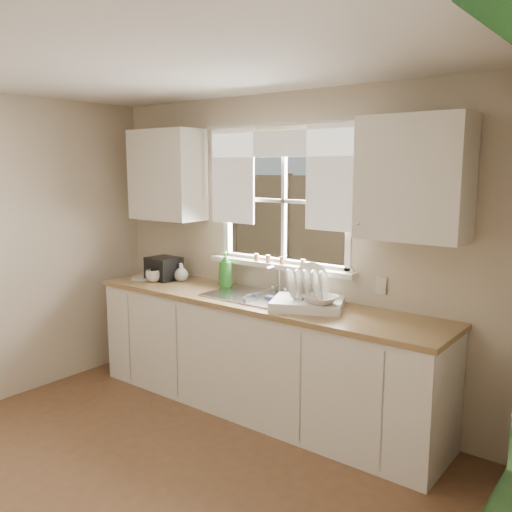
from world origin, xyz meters
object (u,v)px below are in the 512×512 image
Objects in this scene: cup at (154,276)px; black_appliance at (164,268)px; dish_rack at (308,299)px; soap_bottle_a at (226,269)px.

black_appliance is at bearing 72.70° from cup.
black_appliance is (-1.58, 0.06, 0.03)m from dish_rack.
black_appliance is (-0.66, -0.09, -0.05)m from soap_bottle_a.
dish_rack is 1.96× the size of soap_bottle_a.
dish_rack is 4.37× the size of cup.
black_appliance reaches higher than cup.
soap_bottle_a is 2.23× the size of cup.
soap_bottle_a reaches higher than black_appliance.
soap_bottle_a is 1.12× the size of black_appliance.
dish_rack is at bearing -34.10° from soap_bottle_a.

